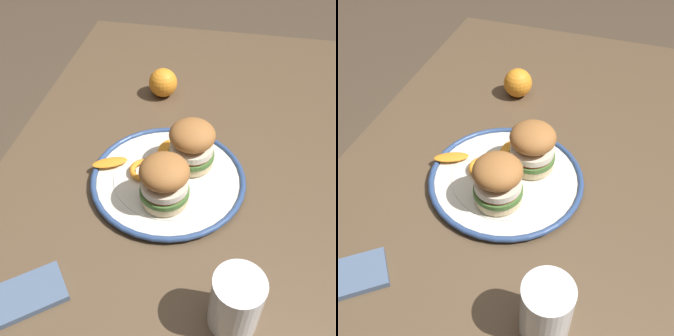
# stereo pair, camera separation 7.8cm
# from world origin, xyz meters

# --- Properties ---
(ground_plane) EXTENTS (8.00, 8.00, 0.00)m
(ground_plane) POSITION_xyz_m (0.00, 0.00, 0.00)
(ground_plane) COLOR #4C3D2D
(dining_table) EXTENTS (1.28, 0.81, 0.73)m
(dining_table) POSITION_xyz_m (0.00, 0.00, 0.63)
(dining_table) COLOR brown
(dining_table) RESTS_ON ground
(dinner_plate) EXTENTS (0.32, 0.32, 0.02)m
(dinner_plate) POSITION_xyz_m (0.05, -0.04, 0.74)
(dinner_plate) COLOR silver
(dinner_plate) RESTS_ON dining_table
(sandwich_half_left) EXTENTS (0.12, 0.12, 0.10)m
(sandwich_half_left) POSITION_xyz_m (0.00, 0.00, 0.80)
(sandwich_half_left) COLOR beige
(sandwich_half_left) RESTS_ON dinner_plate
(sandwich_half_right) EXTENTS (0.10, 0.10, 0.10)m
(sandwich_half_right) POSITION_xyz_m (0.11, -0.03, 0.80)
(sandwich_half_right) COLOR beige
(sandwich_half_right) RESTS_ON dinner_plate
(orange_peel_curled) EXTENTS (0.07, 0.07, 0.01)m
(orange_peel_curled) POSITION_xyz_m (0.05, -0.09, 0.76)
(orange_peel_curled) COLOR orange
(orange_peel_curled) RESTS_ON dinner_plate
(orange_peel_strip_long) EXTENTS (0.06, 0.08, 0.01)m
(orange_peel_strip_long) POSITION_xyz_m (0.04, -0.16, 0.76)
(orange_peel_strip_long) COLOR orange
(orange_peel_strip_long) RESTS_ON dinner_plate
(orange_peel_strip_short) EXTENTS (0.06, 0.04, 0.01)m
(orange_peel_strip_short) POSITION_xyz_m (-0.03, -0.06, 0.76)
(orange_peel_strip_short) COLOR orange
(orange_peel_strip_short) RESTS_ON dinner_plate
(drinking_glass) EXTENTS (0.08, 0.08, 0.11)m
(drinking_glass) POSITION_xyz_m (0.32, 0.11, 0.78)
(drinking_glass) COLOR white
(drinking_glass) RESTS_ON dining_table
(whole_orange) EXTENTS (0.07, 0.07, 0.07)m
(whole_orange) POSITION_xyz_m (-0.26, -0.11, 0.77)
(whole_orange) COLOR orange
(whole_orange) RESTS_ON dining_table
(folded_napkin) EXTENTS (0.13, 0.14, 0.01)m
(folded_napkin) POSITION_xyz_m (0.34, -0.22, 0.74)
(folded_napkin) COLOR slate
(folded_napkin) RESTS_ON dining_table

